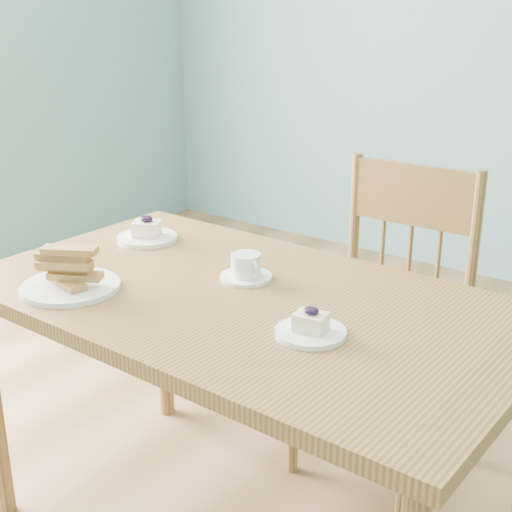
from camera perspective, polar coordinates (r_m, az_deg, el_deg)
room at (r=1.46m, az=-0.37°, el=16.84°), size 5.01×5.01×2.71m
dining_table at (r=1.78m, az=-0.99°, el=-5.32°), size 1.40×0.81×0.74m
dining_chair at (r=2.24m, az=10.35°, el=-5.11°), size 0.45×0.43×0.97m
cheesecake_plate_near at (r=1.54m, az=4.39°, el=-5.77°), size 0.16×0.16×0.07m
cheesecake_plate_far at (r=2.16m, az=-8.71°, el=1.75°), size 0.18×0.18×0.08m
coffee_cup at (r=1.84m, az=-0.79°, el=-1.00°), size 0.14×0.14×0.07m
biscotti_plate at (r=1.83m, az=-14.70°, el=-1.51°), size 0.25×0.25×0.11m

